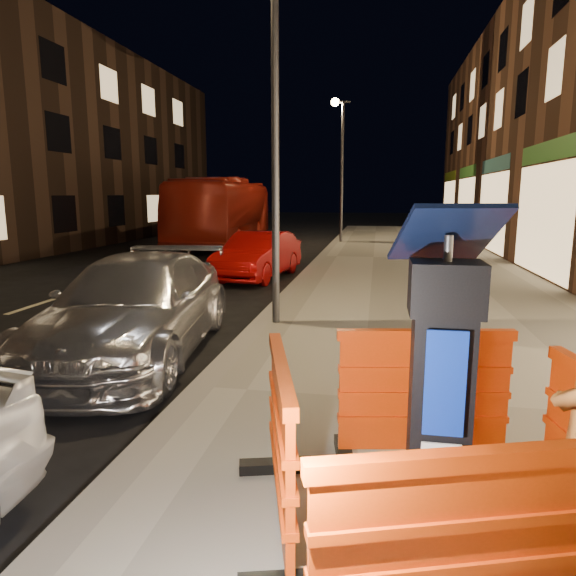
% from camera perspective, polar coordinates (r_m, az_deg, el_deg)
% --- Properties ---
extents(ground_plane, '(120.00, 120.00, 0.00)m').
position_cam_1_polar(ground_plane, '(5.89, -9.59, -12.10)').
color(ground_plane, black).
rests_on(ground_plane, ground).
extents(sidewalk, '(6.00, 60.00, 0.15)m').
position_cam_1_polar(sidewalk, '(5.67, 21.14, -12.76)').
color(sidewalk, gray).
rests_on(sidewalk, ground).
extents(kerb, '(0.30, 60.00, 0.15)m').
position_cam_1_polar(kerb, '(5.86, -9.61, -11.42)').
color(kerb, slate).
rests_on(kerb, ground).
extents(parking_kiosk, '(0.72, 0.72, 1.92)m').
position_cam_1_polar(parking_kiosk, '(3.19, 16.57, -10.77)').
color(parking_kiosk, black).
rests_on(parking_kiosk, sidewalk).
extents(barrier_front, '(1.48, 0.96, 1.07)m').
position_cam_1_polar(barrier_front, '(2.57, 18.71, -27.42)').
color(barrier_front, '#E13C08').
rests_on(barrier_front, sidewalk).
extents(barrier_back, '(1.45, 0.79, 1.07)m').
position_cam_1_polar(barrier_back, '(4.22, 14.80, -11.55)').
color(barrier_back, '#E13C08').
rests_on(barrier_back, sidewalk).
extents(barrier_kerbside, '(0.90, 1.47, 1.07)m').
position_cam_1_polar(barrier_kerbside, '(3.38, -0.75, -16.90)').
color(barrier_kerbside, '#E13C08').
rests_on(barrier_kerbside, sidewalk).
extents(car_silver, '(2.45, 4.93, 1.38)m').
position_cam_1_polar(car_silver, '(7.66, -16.26, -7.05)').
color(car_silver, silver).
rests_on(car_silver, ground).
extents(car_red, '(1.82, 3.92, 1.25)m').
position_cam_1_polar(car_red, '(13.94, -3.30, 1.11)').
color(car_red, '#A7090B').
rests_on(car_red, ground).
extents(bus_doubledecker, '(3.18, 10.63, 2.92)m').
position_cam_1_polar(bus_doubledecker, '(23.37, -6.98, 4.79)').
color(bus_doubledecker, maroon).
rests_on(bus_doubledecker, ground).
extents(street_lamp_mid, '(0.12, 0.12, 6.00)m').
position_cam_1_polar(street_lamp_mid, '(8.33, -1.43, 16.65)').
color(street_lamp_mid, '#3F3F44').
rests_on(street_lamp_mid, sidewalk).
extents(street_lamp_far, '(0.12, 0.12, 6.00)m').
position_cam_1_polar(street_lamp_far, '(23.20, 6.02, 12.56)').
color(street_lamp_far, '#3F3F44').
rests_on(street_lamp_far, sidewalk).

